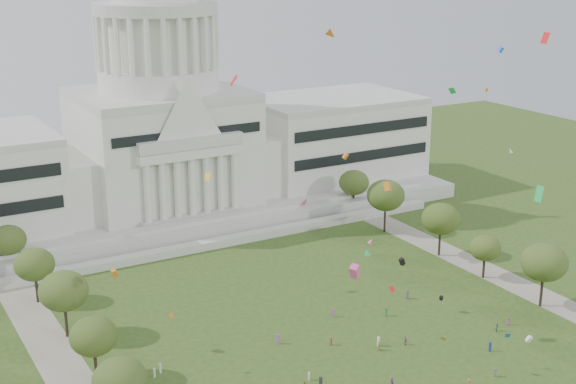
# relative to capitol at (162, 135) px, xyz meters

# --- Properties ---
(capitol) EXTENTS (160.00, 64.50, 91.30)m
(capitol) POSITION_rel_capitol_xyz_m (0.00, 0.00, 0.00)
(capitol) COLOR #B6B4AB
(capitol) RESTS_ON ground
(path_right) EXTENTS (8.00, 160.00, 0.04)m
(path_right) POSITION_rel_capitol_xyz_m (48.00, -83.59, -22.28)
(path_right) COLOR gray
(path_right) RESTS_ON ground
(row_tree_l_2) EXTENTS (8.42, 8.42, 11.97)m
(row_tree_l_2) POSITION_rel_capitol_xyz_m (-45.04, -96.29, -13.79)
(row_tree_l_2) COLOR black
(row_tree_l_2) RESTS_ON ground
(row_tree_r_2) EXTENTS (9.55, 9.55, 13.58)m
(row_tree_r_2) POSITION_rel_capitol_xyz_m (44.17, -96.15, -12.64)
(row_tree_r_2) COLOR black
(row_tree_r_2) RESTS_ON ground
(row_tree_l_3) EXTENTS (8.12, 8.12, 11.55)m
(row_tree_l_3) POSITION_rel_capitol_xyz_m (-44.09, -79.67, -14.09)
(row_tree_l_3) COLOR black
(row_tree_l_3) RESTS_ON ground
(row_tree_r_3) EXTENTS (7.01, 7.01, 9.98)m
(row_tree_r_3) POSITION_rel_capitol_xyz_m (44.40, -79.10, -15.21)
(row_tree_r_3) COLOR black
(row_tree_r_3) RESTS_ON ground
(row_tree_l_4) EXTENTS (9.29, 9.29, 13.21)m
(row_tree_l_4) POSITION_rel_capitol_xyz_m (-44.08, -61.17, -12.90)
(row_tree_l_4) COLOR black
(row_tree_l_4) RESTS_ON ground
(row_tree_r_4) EXTENTS (9.19, 9.19, 13.06)m
(row_tree_r_4) POSITION_rel_capitol_xyz_m (44.76, -63.55, -13.01)
(row_tree_r_4) COLOR black
(row_tree_r_4) RESTS_ON ground
(row_tree_l_5) EXTENTS (8.33, 8.33, 11.85)m
(row_tree_l_5) POSITION_rel_capitol_xyz_m (-45.22, -42.58, -13.88)
(row_tree_l_5) COLOR black
(row_tree_l_5) RESTS_ON ground
(row_tree_r_5) EXTENTS (9.82, 9.82, 13.96)m
(row_tree_r_5) POSITION_rel_capitol_xyz_m (43.49, -43.40, -12.37)
(row_tree_r_5) COLOR black
(row_tree_r_5) RESTS_ON ground
(row_tree_l_6) EXTENTS (8.19, 8.19, 11.64)m
(row_tree_l_6) POSITION_rel_capitol_xyz_m (-46.87, -24.45, -14.02)
(row_tree_l_6) COLOR black
(row_tree_l_6) RESTS_ON ground
(row_tree_r_6) EXTENTS (8.42, 8.42, 11.97)m
(row_tree_r_6) POSITION_rel_capitol_xyz_m (45.96, -25.46, -13.79)
(row_tree_r_6) COLOR black
(row_tree_r_6) RESTS_ON ground
(person_0) EXTENTS (0.93, 0.91, 1.61)m
(person_0) POSITION_rel_capitol_xyz_m (32.09, -99.33, -21.49)
(person_0) COLOR #994C8C
(person_0) RESTS_ON ground
(person_2) EXTENTS (0.91, 0.96, 1.69)m
(person_2) POSITION_rel_capitol_xyz_m (28.26, -100.22, -21.45)
(person_2) COLOR #33723F
(person_2) RESTS_ON ground
(person_3) EXTENTS (0.95, 1.32, 1.84)m
(person_3) POSITION_rel_capitol_xyz_m (9.11, -113.48, -21.38)
(person_3) COLOR olive
(person_3) RESTS_ON ground
(person_4) EXTENTS (0.80, 1.21, 1.91)m
(person_4) POSITION_rel_capitol_xyz_m (-1.87, -106.78, -21.34)
(person_4) COLOR #994C8C
(person_4) RESTS_ON ground
(person_9) EXTENTS (1.01, 1.10, 1.54)m
(person_9) POSITION_rel_capitol_xyz_m (15.71, -112.82, -21.53)
(person_9) COLOR #4C4C51
(person_9) RESTS_ON ground
(person_10) EXTENTS (0.57, 1.05, 1.78)m
(person_10) POSITION_rel_capitol_xyz_m (9.49, -95.87, -21.40)
(person_10) COLOR #994C8C
(person_10) RESTS_ON ground
(distant_crowd) EXTENTS (63.93, 39.27, 1.94)m
(distant_crowd) POSITION_rel_capitol_xyz_m (-12.76, -98.90, -21.39)
(distant_crowd) COLOR #33723F
(distant_crowd) RESTS_ON ground
(kite_swarm) EXTENTS (90.12, 92.19, 55.81)m
(kite_swarm) POSITION_rel_capitol_xyz_m (-1.21, -105.84, 7.86)
(kite_swarm) COLOR orange
(kite_swarm) RESTS_ON ground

